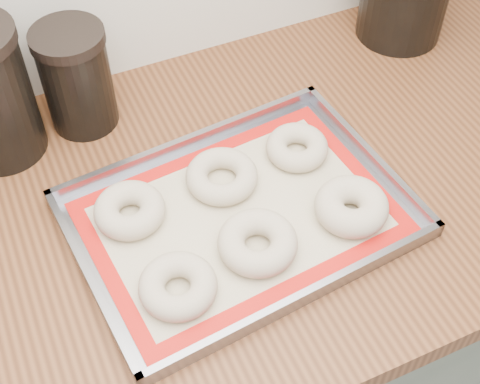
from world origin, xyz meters
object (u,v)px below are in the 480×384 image
bagel_front_left (178,286)px  canister_mid (77,78)px  bagel_back_left (130,210)px  baking_tray (240,216)px  bagel_back_mid (222,176)px  bagel_front_mid (258,243)px  bagel_back_right (297,147)px  bagel_front_right (351,206)px

bagel_front_left → canister_mid: (-0.02, 0.37, 0.06)m
bagel_back_left → canister_mid: 0.24m
baking_tray → bagel_back_left: bearing=156.3°
baking_tray → bagel_back_mid: (0.00, 0.07, 0.01)m
bagel_front_mid → canister_mid: 0.38m
baking_tray → canister_mid: size_ratio=2.86×
bagel_back_right → canister_mid: canister_mid is taller
bagel_back_left → bagel_back_right: (0.27, 0.01, -0.00)m
bagel_back_right → bagel_front_left: bearing=-148.2°
bagel_front_mid → canister_mid: (-0.14, 0.35, 0.06)m
bagel_front_right → bagel_back_mid: size_ratio=0.99×
baking_tray → bagel_back_mid: size_ratio=4.60×
bagel_back_left → bagel_back_right: bearing=2.8°
baking_tray → bagel_back_mid: 0.07m
bagel_front_right → bagel_back_left: bearing=156.5°
baking_tray → bagel_back_mid: bearing=88.6°
bagel_front_left → bagel_front_mid: (0.12, 0.02, 0.00)m
bagel_front_mid → canister_mid: size_ratio=0.64×
bagel_back_right → bagel_front_mid: bearing=-133.6°
bagel_front_mid → bagel_front_left: bearing=-171.1°
bagel_front_right → canister_mid: bearing=129.2°
bagel_back_left → bagel_back_mid: 0.14m
canister_mid → bagel_back_right: bearing=-38.2°
bagel_front_right → bagel_back_mid: 0.19m
baking_tray → bagel_front_left: size_ratio=4.78×
bagel_front_mid → bagel_back_mid: size_ratio=1.03×
bagel_front_left → bagel_back_left: bagel_back_left is taller
bagel_front_right → bagel_back_right: bagel_front_right is taller
bagel_front_left → canister_mid: 0.38m
canister_mid → baking_tray: bearing=-63.7°
bagel_back_left → bagel_back_mid: bagel_back_left is taller
baking_tray → bagel_back_mid: bagel_back_mid is taller
baking_tray → bagel_back_left: (-0.14, 0.06, 0.02)m
baking_tray → bagel_back_right: size_ratio=5.14×
bagel_front_left → bagel_back_mid: bagel_front_left is taller
bagel_back_left → bagel_back_right: 0.27m
bagel_front_right → canister_mid: size_ratio=0.61×
bagel_front_left → canister_mid: bearing=92.9°
bagel_front_right → bagel_front_left: bearing=-175.7°
baking_tray → canister_mid: (-0.14, 0.29, 0.08)m
bagel_back_right → bagel_front_right: bearing=-84.1°
bagel_front_mid → bagel_back_right: bearing=46.4°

